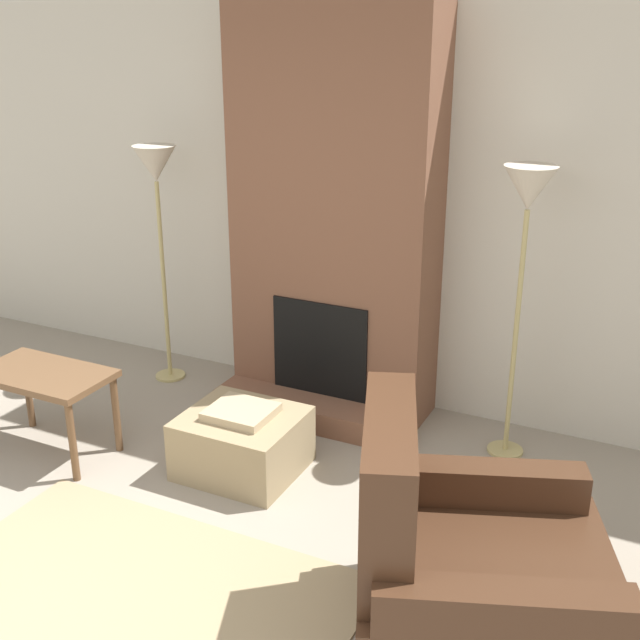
% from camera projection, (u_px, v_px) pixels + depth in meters
% --- Properties ---
extents(wall_back, '(7.42, 0.06, 2.60)m').
position_uv_depth(wall_back, '(350.00, 209.00, 5.28)').
color(wall_back, beige).
rests_on(wall_back, ground_plane).
extents(fireplace, '(1.32, 0.71, 2.60)m').
position_uv_depth(fireplace, '(334.00, 225.00, 5.08)').
color(fireplace, brown).
rests_on(fireplace, ground_plane).
extents(ottoman, '(0.65, 0.59, 0.40)m').
position_uv_depth(ottoman, '(242.00, 442.00, 4.63)').
color(ottoman, '#998460').
rests_on(ottoman, ground_plane).
extents(armchair, '(1.31, 1.29, 1.06)m').
position_uv_depth(armchair, '(464.00, 583.00, 3.29)').
color(armchair, '#422819').
rests_on(armchair, ground_plane).
extents(side_table, '(0.79, 0.46, 0.53)m').
position_uv_depth(side_table, '(45.00, 383.00, 4.74)').
color(side_table, brown).
rests_on(side_table, ground_plane).
extents(floor_lamp_left, '(0.29, 0.29, 1.69)m').
position_uv_depth(floor_lamp_left, '(156.00, 179.00, 5.40)').
color(floor_lamp_left, tan).
rests_on(floor_lamp_left, ground_plane).
extents(floor_lamp_right, '(0.29, 0.29, 1.74)m').
position_uv_depth(floor_lamp_right, '(527.00, 208.00, 4.36)').
color(floor_lamp_right, tan).
rests_on(floor_lamp_right, ground_plane).
extents(area_rug, '(2.00, 1.13, 0.01)m').
position_uv_depth(area_rug, '(141.00, 590.00, 3.70)').
color(area_rug, '#9E8966').
rests_on(area_rug, ground_plane).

